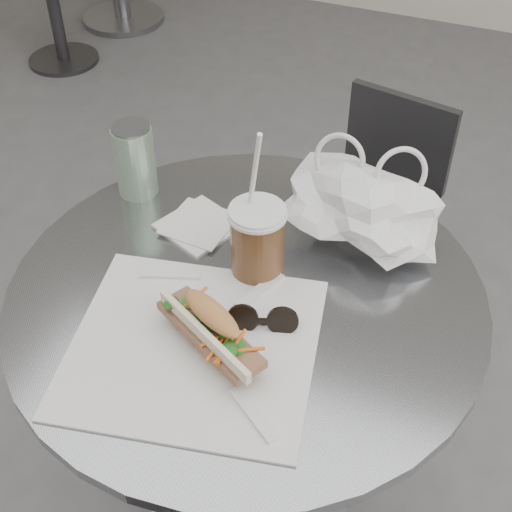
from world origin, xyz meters
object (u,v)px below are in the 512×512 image
at_px(banh_mi, 211,329).
at_px(iced_coffee, 257,239).
at_px(cafe_table, 248,395).
at_px(bg_chair, 48,0).
at_px(chair_far, 365,241).
at_px(sunglasses, 263,320).
at_px(drink_can, 135,160).

bearing_deg(banh_mi, iced_coffee, 118.99).
relative_size(cafe_table, bg_chair, 1.14).
bearing_deg(banh_mi, chair_far, 114.94).
bearing_deg(chair_far, sunglasses, 102.02).
height_order(chair_far, iced_coffee, iced_coffee).
bearing_deg(banh_mi, sunglasses, 77.31).
relative_size(bg_chair, banh_mi, 2.71).
distance_m(bg_chair, drink_can, 2.09).
height_order(cafe_table, chair_far, cafe_table).
height_order(bg_chair, iced_coffee, iced_coffee).
height_order(chair_far, drink_can, drink_can).
bearing_deg(sunglasses, cafe_table, 112.12).
height_order(iced_coffee, sunglasses, iced_coffee).
relative_size(banh_mi, iced_coffee, 0.91).
xyz_separation_m(iced_coffee, sunglasses, (0.06, -0.12, -0.05)).
distance_m(cafe_table, drink_can, 0.48).
xyz_separation_m(banh_mi, iced_coffee, (-0.00, 0.18, 0.02)).
bearing_deg(chair_far, cafe_table, 97.54).
xyz_separation_m(cafe_table, chair_far, (0.05, 0.69, -0.16)).
bearing_deg(sunglasses, drink_can, 128.25).
bearing_deg(iced_coffee, sunglasses, -64.15).
bearing_deg(banh_mi, drink_can, 162.48).
bearing_deg(drink_can, bg_chair, 131.45).
bearing_deg(chair_far, iced_coffee, 97.03).
bearing_deg(bg_chair, iced_coffee, -56.87).
bearing_deg(cafe_table, bg_chair, 134.00).
xyz_separation_m(chair_far, sunglasses, (0.01, -0.75, 0.46)).
height_order(cafe_table, drink_can, drink_can).
xyz_separation_m(chair_far, bg_chair, (-1.68, 1.00, -0.00)).
bearing_deg(bg_chair, cafe_table, -57.71).
xyz_separation_m(bg_chair, sunglasses, (1.68, -1.75, 0.46)).
height_order(cafe_table, bg_chair, cafe_table).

